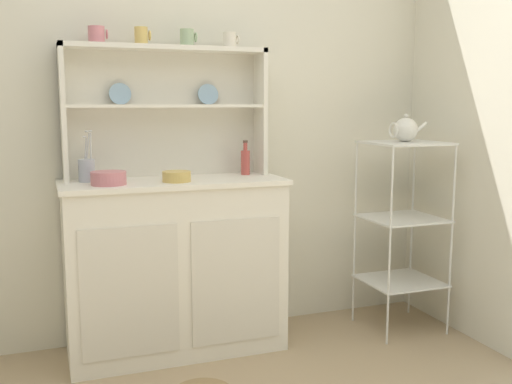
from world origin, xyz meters
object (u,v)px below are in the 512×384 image
(bakers_rack, at_px, (402,213))
(cup_rose_0, at_px, (97,35))
(hutch_cabinet, at_px, (175,264))
(jam_bottle, at_px, (245,161))
(utensil_jar, at_px, (87,169))
(porcelain_teapot, at_px, (405,130))
(hutch_shelf_unit, at_px, (165,101))
(bowl_mixing_large, at_px, (109,178))

(bakers_rack, distance_m, cup_rose_0, 1.87)
(hutch_cabinet, bearing_deg, cup_rose_0, 159.93)
(jam_bottle, bearing_deg, cup_rose_0, 177.24)
(bakers_rack, height_order, utensil_jar, utensil_jar)
(utensil_jar, distance_m, porcelain_teapot, 1.70)
(utensil_jar, height_order, porcelain_teapot, porcelain_teapot)
(porcelain_teapot, bearing_deg, cup_rose_0, 170.84)
(hutch_cabinet, distance_m, porcelain_teapot, 1.44)
(hutch_shelf_unit, bearing_deg, bakers_rack, -13.32)
(cup_rose_0, bearing_deg, bowl_mixing_large, -87.19)
(bowl_mixing_large, height_order, porcelain_teapot, porcelain_teapot)
(hutch_cabinet, bearing_deg, bakers_rack, -6.11)
(cup_rose_0, height_order, utensil_jar, cup_rose_0)
(jam_bottle, bearing_deg, hutch_cabinet, -168.17)
(bowl_mixing_large, bearing_deg, jam_bottle, 12.22)
(utensil_jar, bearing_deg, hutch_shelf_unit, 11.69)
(hutch_shelf_unit, relative_size, utensil_jar, 4.13)
(bowl_mixing_large, height_order, jam_bottle, jam_bottle)
(hutch_cabinet, height_order, bowl_mixing_large, bowl_mixing_large)
(bowl_mixing_large, bearing_deg, utensil_jar, 119.56)
(jam_bottle, distance_m, utensil_jar, 0.82)
(hutch_shelf_unit, xyz_separation_m, bowl_mixing_large, (-0.33, -0.24, -0.36))
(bakers_rack, relative_size, bowl_mixing_large, 6.45)
(bowl_mixing_large, xyz_separation_m, utensil_jar, (-0.09, 0.15, 0.03))
(bakers_rack, distance_m, jam_bottle, 0.93)
(bowl_mixing_large, bearing_deg, hutch_shelf_unit, 36.10)
(bakers_rack, bearing_deg, hutch_shelf_unit, 166.68)
(cup_rose_0, xyz_separation_m, jam_bottle, (0.75, -0.04, -0.64))
(bakers_rack, bearing_deg, jam_bottle, 165.42)
(hutch_cabinet, xyz_separation_m, utensil_jar, (-0.41, 0.08, 0.50))
(bakers_rack, xyz_separation_m, utensil_jar, (-1.68, 0.21, 0.29))
(hutch_shelf_unit, height_order, bowl_mixing_large, hutch_shelf_unit)
(utensil_jar, bearing_deg, cup_rose_0, 29.64)
(porcelain_teapot, bearing_deg, bowl_mixing_large, 177.76)
(cup_rose_0, bearing_deg, bakers_rack, -9.15)
(bakers_rack, bearing_deg, utensil_jar, 172.72)
(bowl_mixing_large, relative_size, jam_bottle, 0.90)
(bowl_mixing_large, relative_size, utensil_jar, 0.66)
(bakers_rack, relative_size, utensil_jar, 4.23)
(jam_bottle, height_order, porcelain_teapot, porcelain_teapot)
(hutch_cabinet, height_order, utensil_jar, utensil_jar)
(hutch_shelf_unit, height_order, cup_rose_0, cup_rose_0)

